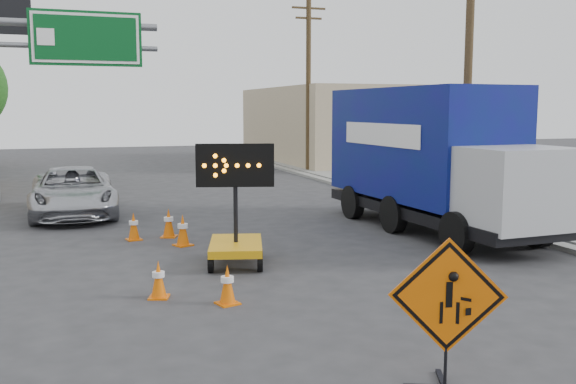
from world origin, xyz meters
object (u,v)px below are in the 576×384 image
construction_sign (447,310)px  pickup_truck (73,192)px  arrow_board (236,237)px  box_truck (432,166)px

construction_sign → pickup_truck: (-4.05, 14.70, -0.22)m
arrow_board → pickup_truck: (-3.23, 7.87, 0.16)m
construction_sign → pickup_truck: bearing=128.4°
pickup_truck → arrow_board: bearing=-67.7°
arrow_board → pickup_truck: arrow_board is taller
construction_sign → box_truck: (5.26, 8.90, 0.79)m
pickup_truck → box_truck: 11.02m
pickup_truck → box_truck: bearing=-32.0°
arrow_board → box_truck: box_truck is taller
arrow_board → box_truck: size_ratio=0.32×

